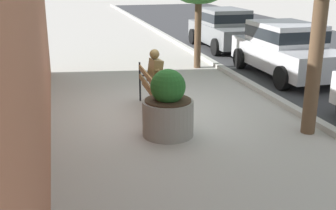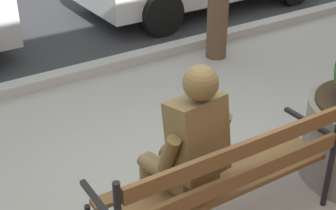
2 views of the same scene
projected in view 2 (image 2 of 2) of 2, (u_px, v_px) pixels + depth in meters
name	position (u px, v px, depth m)	size (l,w,h in m)	color
curb_stone	(60.00, 77.00, 5.70)	(60.00, 0.20, 0.12)	#B2AFA8
park_bench	(225.00, 175.00, 3.27)	(1.81, 0.57, 0.95)	brown
bronze_statue_seated	(184.00, 153.00, 3.27)	(0.61, 0.81, 1.37)	brown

